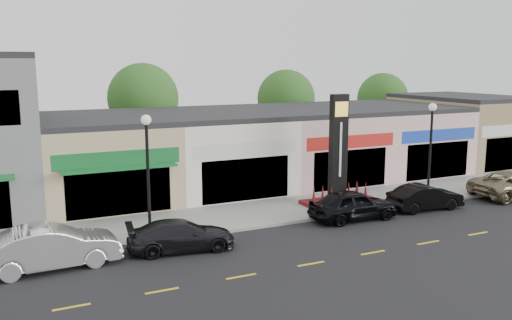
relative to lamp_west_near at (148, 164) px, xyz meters
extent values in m
plane|color=black|center=(8.00, -2.50, -3.48)|extent=(120.00, 120.00, 0.00)
cube|color=gray|center=(8.00, 1.85, -3.40)|extent=(52.00, 4.30, 0.15)
cube|color=gray|center=(8.00, -0.40, -3.40)|extent=(52.00, 0.20, 0.15)
cube|color=black|center=(-5.50, 4.05, 2.32)|extent=(1.40, 0.10, 1.60)
cube|color=tan|center=(-0.50, 9.00, -1.23)|extent=(7.00, 10.00, 4.50)
cube|color=#262628|center=(-0.50, 9.00, 1.17)|extent=(7.00, 10.00, 0.30)
cube|color=black|center=(-0.50, 4.05, -2.08)|extent=(5.25, 0.10, 2.40)
cube|color=#17672D|center=(-0.50, 4.05, -0.38)|extent=(6.30, 0.12, 0.80)
cube|color=#17672D|center=(-0.50, 3.60, -0.78)|extent=(5.60, 0.90, 0.12)
cube|color=white|center=(6.50, 9.00, -1.23)|extent=(7.00, 10.00, 4.50)
cube|color=#262628|center=(6.50, 9.00, 1.17)|extent=(7.00, 10.00, 0.30)
cube|color=black|center=(6.50, 4.05, -2.08)|extent=(5.25, 0.10, 2.40)
cube|color=silver|center=(6.50, 4.05, -0.38)|extent=(6.30, 0.12, 0.80)
cube|color=#D2A5A0|center=(13.50, 9.00, -1.23)|extent=(7.00, 10.00, 4.50)
cube|color=#262628|center=(13.50, 9.00, 1.17)|extent=(7.00, 10.00, 0.30)
cube|color=black|center=(13.50, 4.05, -2.08)|extent=(5.25, 0.10, 2.40)
cube|color=red|center=(13.50, 4.05, -0.38)|extent=(6.30, 0.12, 0.80)
cube|color=#D2A5A0|center=(20.50, 9.00, -1.23)|extent=(7.00, 10.00, 4.50)
cube|color=#262628|center=(20.50, 9.00, 1.17)|extent=(7.00, 10.00, 0.30)
cube|color=black|center=(20.50, 4.05, -2.08)|extent=(5.25, 0.10, 2.40)
cube|color=#1A42BA|center=(20.50, 4.05, -0.38)|extent=(6.30, 0.12, 0.80)
cube|color=olive|center=(27.50, 9.00, -0.98)|extent=(7.00, 10.00, 5.00)
cube|color=#262628|center=(27.50, 9.00, 1.67)|extent=(7.00, 10.00, 0.30)
cube|color=black|center=(27.50, 4.05, -2.08)|extent=(5.25, 0.10, 2.40)
cylinder|color=#382619|center=(4.00, 17.00, -1.90)|extent=(0.36, 0.36, 3.15)
sphere|color=#295A1C|center=(4.00, 17.00, 1.75)|extent=(5.20, 5.20, 5.20)
cylinder|color=#382619|center=(16.00, 17.00, -1.99)|extent=(0.36, 0.36, 2.97)
sphere|color=#295A1C|center=(16.00, 17.00, 1.42)|extent=(4.80, 4.80, 4.80)
cylinder|color=#382619|center=(26.00, 17.00, -2.08)|extent=(0.36, 0.36, 2.80)
sphere|color=#295A1C|center=(26.00, 17.00, 1.16)|extent=(4.60, 4.60, 4.60)
cylinder|color=black|center=(0.00, 0.00, -3.18)|extent=(0.32, 0.32, 0.30)
cylinder|color=black|center=(0.00, 0.00, -0.68)|extent=(0.14, 0.14, 5.00)
sphere|color=silver|center=(0.00, 0.00, 1.92)|extent=(0.44, 0.44, 0.44)
cylinder|color=black|center=(16.00, 0.00, -3.18)|extent=(0.32, 0.32, 0.30)
cylinder|color=black|center=(16.00, 0.00, -0.68)|extent=(0.14, 0.14, 5.00)
sphere|color=silver|center=(16.00, 0.00, 1.92)|extent=(0.44, 0.44, 0.44)
cube|color=#58140F|center=(11.00, 1.70, -3.23)|extent=(4.20, 1.30, 0.20)
cube|color=black|center=(11.00, 1.70, -0.33)|extent=(1.00, 0.40, 6.00)
cube|color=yellow|center=(11.00, 1.48, 1.87)|extent=(0.80, 0.05, 0.80)
cube|color=silver|center=(11.00, 1.48, -0.33)|extent=(0.12, 0.04, 3.00)
imported|color=silver|center=(-4.22, -1.60, -2.64)|extent=(2.02, 5.17, 1.68)
imported|color=black|center=(0.87, -1.78, -2.82)|extent=(2.43, 4.71, 1.30)
imported|color=black|center=(10.08, -1.12, -2.70)|extent=(1.97, 4.59, 1.54)
imported|color=black|center=(14.73, -1.18, -2.79)|extent=(1.69, 4.25, 1.38)
camera|label=1|loc=(-5.60, -22.88, 4.30)|focal=38.00mm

